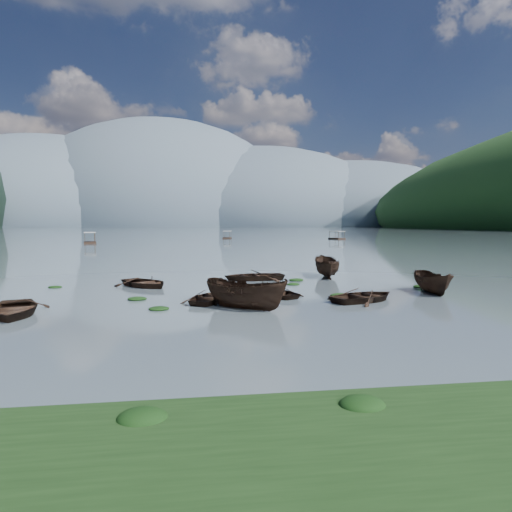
{
  "coord_description": "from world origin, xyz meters",
  "views": [
    {
      "loc": [
        -4.94,
        -21.88,
        4.39
      ],
      "look_at": [
        0.0,
        12.0,
        2.0
      ],
      "focal_mm": 32.0,
      "sensor_mm": 36.0,
      "label": 1
    }
  ],
  "objects": [
    {
      "name": "weed_clump_7",
      "position": [
        3.24,
        12.49,
        0.0
      ],
      "size": [
        1.15,
        0.92,
        0.25
      ],
      "primitive_type": "ellipsoid",
      "color": "black",
      "rests_on": "ground"
    },
    {
      "name": "rowboat_5",
      "position": [
        10.39,
        5.02,
        0.0
      ],
      "size": [
        2.1,
        4.46,
        1.66
      ],
      "primitive_type": "imported",
      "rotation": [
        0.0,
        0.0,
        -0.12
      ],
      "color": "black",
      "rests_on": "ground"
    },
    {
      "name": "weed_clump_4",
      "position": [
        11.03,
        7.47,
        0.0
      ],
      "size": [
        1.33,
        1.06,
        0.28
      ],
      "primitive_type": "ellipsoid",
      "color": "black",
      "rests_on": "ground"
    },
    {
      "name": "pontoon_centre",
      "position": [
        6.56,
        118.38,
        0.0
      ],
      "size": [
        3.41,
        6.12,
        2.22
      ],
      "primitive_type": null,
      "rotation": [
        0.0,
        0.0,
        -0.18
      ],
      "color": "black",
      "rests_on": "ground"
    },
    {
      "name": "haze_mtn_a",
      "position": [
        -260.0,
        900.0,
        0.0
      ],
      "size": [
        520.0,
        520.0,
        280.0
      ],
      "primitive_type": "ellipsoid",
      "color": "#475666",
      "rests_on": "ground"
    },
    {
      "name": "ground_plane",
      "position": [
        0.0,
        0.0,
        0.0
      ],
      "size": [
        2400.0,
        2400.0,
        0.0
      ],
      "primitive_type": "plane",
      "color": "slate"
    },
    {
      "name": "pontoon_right",
      "position": [
        38.01,
        107.54,
        0.0
      ],
      "size": [
        3.7,
        6.29,
        2.26
      ],
      "primitive_type": null,
      "rotation": [
        0.0,
        0.0,
        0.22
      ],
      "color": "black",
      "rests_on": "ground"
    },
    {
      "name": "rowboat_0",
      "position": [
        -13.48,
        1.4,
        0.0
      ],
      "size": [
        4.45,
        5.41,
        0.98
      ],
      "primitive_type": "imported",
      "rotation": [
        0.0,
        0.0,
        0.26
      ],
      "color": "black",
      "rests_on": "ground"
    },
    {
      "name": "haze_mtn_b",
      "position": [
        -60.0,
        900.0,
        0.0
      ],
      "size": [
        520.0,
        520.0,
        340.0
      ],
      "primitive_type": "ellipsoid",
      "color": "#475666",
      "rests_on": "ground"
    },
    {
      "name": "weed_clump_6",
      "position": [
        2.47,
        10.26,
        0.0
      ],
      "size": [
        0.96,
        0.8,
        0.2
      ],
      "primitive_type": "ellipsoid",
      "color": "black",
      "rests_on": "ground"
    },
    {
      "name": "near_shore",
      "position": [
        0.0,
        -14.0,
        0.0
      ],
      "size": [
        60.0,
        6.0,
        0.5
      ],
      "primitive_type": "cube",
      "color": "black",
      "rests_on": "ground"
    },
    {
      "name": "rowboat_7",
      "position": [
        0.05,
        13.58,
        0.0
      ],
      "size": [
        5.12,
        3.92,
        0.99
      ],
      "primitive_type": "imported",
      "rotation": [
        0.0,
        0.0,
        4.83
      ],
      "color": "black",
      "rests_on": "ground"
    },
    {
      "name": "haze_mtn_d",
      "position": [
        320.0,
        900.0,
        0.0
      ],
      "size": [
        520.0,
        520.0,
        220.0
      ],
      "primitive_type": "ellipsoid",
      "color": "#475666",
      "rests_on": "ground"
    },
    {
      "name": "weed_clump_5",
      "position": [
        -14.22,
        11.17,
        0.0
      ],
      "size": [
        0.93,
        0.75,
        0.2
      ],
      "primitive_type": "ellipsoid",
      "color": "black",
      "rests_on": "ground"
    },
    {
      "name": "weed_clump_2",
      "position": [
        4.09,
        4.52,
        0.0
      ],
      "size": [
        1.26,
        1.01,
        0.27
      ],
      "primitive_type": "ellipsoid",
      "color": "black",
      "rests_on": "ground"
    },
    {
      "name": "haze_mtn_c",
      "position": [
        140.0,
        900.0,
        0.0
      ],
      "size": [
        520.0,
        520.0,
        260.0
      ],
      "primitive_type": "ellipsoid",
      "color": "#475666",
      "rests_on": "ground"
    },
    {
      "name": "rowboat_6",
      "position": [
        -8.09,
        10.83,
        0.0
      ],
      "size": [
        5.29,
        5.52,
        0.93
      ],
      "primitive_type": "imported",
      "rotation": [
        0.0,
        0.0,
        0.66
      ],
      "color": "black",
      "rests_on": "ground"
    },
    {
      "name": "weed_clump_0",
      "position": [
        -8.0,
        5.11,
        0.0
      ],
      "size": [
        1.1,
        0.9,
        0.24
      ],
      "primitive_type": "ellipsoid",
      "color": "black",
      "rests_on": "ground"
    },
    {
      "name": "rowboat_3",
      "position": [
        0.12,
        5.45,
        0.0
      ],
      "size": [
        4.26,
        4.73,
        0.81
      ],
      "primitive_type": "imported",
      "rotation": [
        0.0,
        0.0,
        3.62
      ],
      "color": "black",
      "rests_on": "ground"
    },
    {
      "name": "rowboat_1",
      "position": [
        -3.71,
        4.02,
        0.0
      ],
      "size": [
        4.22,
        4.77,
        0.82
      ],
      "primitive_type": "imported",
      "rotation": [
        0.0,
        0.0,
        2.7
      ],
      "color": "black",
      "rests_on": "ground"
    },
    {
      "name": "weed_clump_3",
      "position": [
        -0.2,
        9.09,
        0.0
      ],
      "size": [
        1.03,
        0.87,
        0.23
      ],
      "primitive_type": "ellipsoid",
      "color": "black",
      "rests_on": "ground"
    },
    {
      "name": "rowboat_2",
      "position": [
        -2.06,
        1.4,
        0.0
      ],
      "size": [
        4.93,
        4.53,
        1.89
      ],
      "primitive_type": "imported",
      "rotation": [
        0.0,
        0.0,
        0.88
      ],
      "color": "black",
      "rests_on": "ground"
    },
    {
      "name": "rowboat_8",
      "position": [
        6.29,
        14.6,
        0.0
      ],
      "size": [
        2.64,
        5.18,
        1.91
      ],
      "primitive_type": "imported",
      "rotation": [
        0.0,
        0.0,
        2.98
      ],
      "color": "black",
      "rests_on": "ground"
    },
    {
      "name": "weed_clump_1",
      "position": [
        -6.54,
        1.77,
        0.0
      ],
      "size": [
        1.06,
        0.85,
        0.23
      ],
      "primitive_type": "ellipsoid",
      "color": "black",
      "rests_on": "ground"
    },
    {
      "name": "pontoon_left",
      "position": [
        -27.6,
        86.99,
        0.0
      ],
      "size": [
        3.98,
        6.84,
        2.46
      ],
      "primitive_type": null,
      "rotation": [
        0.0,
        0.0,
        0.22
      ],
      "color": "black",
      "rests_on": "ground"
    },
    {
      "name": "rowboat_4",
      "position": [
        4.95,
        2.83,
        0.0
      ],
      "size": [
        5.29,
        4.68,
        0.91
      ],
      "primitive_type": "imported",
      "rotation": [
        0.0,
        0.0,
        2.0
      ],
      "color": "black",
      "rests_on": "ground"
    }
  ]
}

